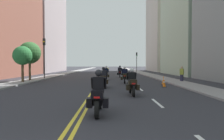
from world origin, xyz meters
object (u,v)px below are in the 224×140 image
object	(u,v)px
motorcycle_4	(106,74)
traffic_light_far	(137,59)
traffic_cone_0	(164,80)
street_tree_0	(30,53)
traffic_cone_1	(164,83)
pedestrian_0	(182,74)
motorcycle_2	(103,79)
street_tree_1	(22,56)
motorcycle_1	(132,84)
traffic_light_near	(44,51)
motorcycle_3	(125,76)
motorcycle_5	(120,72)
motorcycle_0	(98,97)

from	to	relation	value
motorcycle_4	traffic_light_far	world-z (taller)	traffic_light_far
traffic_cone_0	street_tree_0	size ratio (longest dim) A/B	0.19
traffic_cone_1	pedestrian_0	xyz separation A→B (m)	(2.97, 4.85, 0.51)
motorcycle_2	pedestrian_0	xyz separation A→B (m)	(7.85, 5.53, 0.16)
traffic_cone_1	street_tree_1	xyz separation A→B (m)	(-12.95, 4.01, 2.34)
traffic_cone_0	motorcycle_4	bearing A→B (deg)	129.74
motorcycle_2	traffic_light_far	size ratio (longest dim) A/B	0.49
motorcycle_1	motorcycle_4	xyz separation A→B (m)	(-1.76, 13.01, -0.00)
motorcycle_1	motorcycle_4	size ratio (longest dim) A/B	1.05
traffic_cone_1	traffic_light_near	size ratio (longest dim) A/B	0.13
motorcycle_4	traffic_cone_0	size ratio (longest dim) A/B	2.69
traffic_light_far	motorcycle_3	bearing A→B (deg)	-99.07
motorcycle_5	traffic_light_near	distance (m)	10.54
traffic_cone_1	traffic_light_near	world-z (taller)	traffic_light_near
motorcycle_1	motorcycle_4	bearing A→B (deg)	96.20
motorcycle_0	traffic_cone_0	bearing A→B (deg)	66.82
motorcycle_0	traffic_cone_0	world-z (taller)	motorcycle_0
motorcycle_0	traffic_light_near	distance (m)	21.10
motorcycle_0	traffic_light_far	bearing A→B (deg)	82.12
motorcycle_5	motorcycle_1	bearing A→B (deg)	-87.40
motorcycle_2	pedestrian_0	world-z (taller)	motorcycle_2
motorcycle_0	street_tree_0	size ratio (longest dim) A/B	0.53
motorcycle_4	motorcycle_3	bearing A→B (deg)	-66.49
motorcycle_2	motorcycle_4	bearing A→B (deg)	90.79
traffic_light_near	motorcycle_2	bearing A→B (deg)	-53.70
traffic_cone_0	traffic_cone_1	xyz separation A→B (m)	(-0.42, -1.96, -0.08)
street_tree_1	motorcycle_1	bearing A→B (deg)	-41.54
motorcycle_1	motorcycle_2	distance (m)	4.45
motorcycle_2	traffic_light_near	world-z (taller)	traffic_light_near
motorcycle_0	motorcycle_2	bearing A→B (deg)	91.34
traffic_cone_0	traffic_cone_1	size ratio (longest dim) A/B	1.26
motorcycle_2	motorcycle_5	size ratio (longest dim) A/B	1.04
motorcycle_4	traffic_light_far	distance (m)	24.88
motorcycle_3	traffic_cone_0	bearing A→B (deg)	-23.58
motorcycle_0	motorcycle_5	distance (m)	23.18
motorcycle_0	pedestrian_0	size ratio (longest dim) A/B	1.39
motorcycle_2	motorcycle_3	size ratio (longest dim) A/B	1.01
motorcycle_1	pedestrian_0	world-z (taller)	motorcycle_1
motorcycle_1	traffic_cone_0	bearing A→B (deg)	61.05
traffic_cone_1	street_tree_1	world-z (taller)	street_tree_1
motorcycle_0	motorcycle_2	world-z (taller)	motorcycle_0
street_tree_1	traffic_light_near	bearing A→B (deg)	85.49
motorcycle_5	traffic_light_far	world-z (taller)	traffic_light_far
traffic_light_near	traffic_light_far	xyz separation A→B (m)	(14.09, 22.48, -0.34)
motorcycle_3	traffic_cone_1	xyz separation A→B (m)	(2.96, -3.65, -0.35)
motorcycle_1	motorcycle_5	size ratio (longest dim) A/B	1.08
motorcycle_0	pedestrian_0	distance (m)	16.54
traffic_cone_1	motorcycle_2	bearing A→B (deg)	-172.11
street_tree_1	traffic_light_far	bearing A→B (deg)	62.70
motorcycle_4	traffic_light_far	bearing A→B (deg)	76.47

